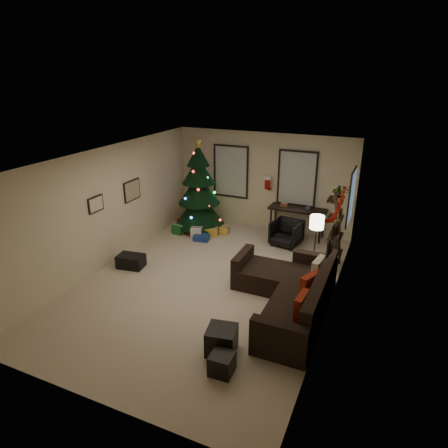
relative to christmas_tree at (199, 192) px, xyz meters
The scene contains 29 objects.
floor 3.28m from the christmas_tree, 59.55° to the right, with size 7.00×7.00×0.00m, color #C8B197.
ceiling 3.49m from the christmas_tree, 59.55° to the right, with size 7.00×7.00×0.00m, color white.
wall_back 1.80m from the christmas_tree, 27.99° to the left, with size 5.00×5.00×0.00m, color beige.
wall_front 6.37m from the christmas_tree, 75.73° to the right, with size 5.00×5.00×0.00m, color beige.
wall_left 2.84m from the christmas_tree, 109.27° to the right, with size 7.00×7.00×0.00m, color beige.
wall_right 4.87m from the christmas_tree, 33.25° to the right, with size 7.00×7.00×0.00m, color beige.
window_back_left 1.12m from the christmas_tree, 52.43° to the left, with size 1.05×0.06×1.50m.
window_back_right 2.68m from the christmas_tree, 17.69° to the left, with size 1.05×0.06×1.50m.
window_right_wall 4.06m from the christmas_tree, ahead, with size 0.06×0.90×1.30m.
christmas_tree is the anchor object (origin of this frame).
presents 1.06m from the christmas_tree, 67.74° to the right, with size 1.50×1.00×0.30m.
sofa 4.50m from the christmas_tree, 39.98° to the right, with size 1.96×2.83×0.89m.
pillow_red_a 5.33m from the christmas_tree, 44.66° to the right, with size 0.12×0.45×0.45m, color maroon.
pillow_red_b 4.87m from the christmas_tree, 38.81° to the right, with size 0.13×0.49×0.49m, color maroon.
pillow_cream 4.46m from the christmas_tree, 31.74° to the right, with size 0.13×0.47×0.47m, color #C0B79B.
ottoman_near 5.36m from the christmas_tree, 59.08° to the right, with size 0.46×0.46×0.44m, color black.
ottoman_far 5.83m from the christmas_tree, 59.59° to the right, with size 0.34×0.34×0.33m, color black.
desk 2.73m from the christmas_tree, 11.79° to the left, with size 1.51×0.54×0.81m.
desk_chair 2.66m from the christmas_tree, ahead, with size 0.65×0.61×0.67m, color black.
bookshelf 3.97m from the christmas_tree, 12.76° to the right, with size 0.30×0.55×1.87m.
potted_plant 4.07m from the christmas_tree, 14.33° to the right, with size 0.52×0.44×0.57m, color #4C4C4C.
floor_lamp 3.80m from the christmas_tree, 22.23° to the right, with size 0.30×0.30×1.40m.
art_map 2.03m from the christmas_tree, 117.41° to the right, with size 0.04×0.60×0.50m.
art_abstract 3.21m from the christmas_tree, 106.71° to the right, with size 0.04×0.45×0.35m.
gallery 4.91m from the christmas_tree, 34.10° to the right, with size 0.03×1.25×0.54m.
garland 4.90m from the christmas_tree, 33.25° to the right, with size 0.08×1.90×0.30m, color #A5140C, non-canonical shape.
stocking_left 1.74m from the christmas_tree, 32.49° to the left, with size 0.20×0.05×0.36m.
stocking_right 1.90m from the christmas_tree, 20.73° to the left, with size 0.20×0.05×0.36m.
storage_bin 2.91m from the christmas_tree, 97.77° to the right, with size 0.59×0.39×0.30m, color black.
Camera 1 is at (3.25, -6.52, 4.22)m, focal length 31.35 mm.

